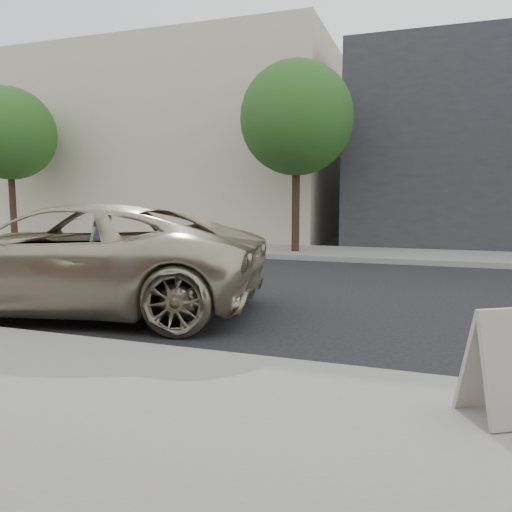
# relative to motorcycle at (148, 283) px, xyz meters

# --- Properties ---
(ground) EXTENTS (120.00, 120.00, 0.00)m
(ground) POSITION_rel_motorcycle_xyz_m (-1.86, -2.76, -0.60)
(ground) COLOR black
(ground) RESTS_ON ground
(far_sidewalk) EXTENTS (44.00, 3.00, 0.15)m
(far_sidewalk) POSITION_rel_motorcycle_xyz_m (-1.86, -9.26, -0.53)
(far_sidewalk) COLOR gray
(far_sidewalk) RESTS_ON ground
(far_building_cream) EXTENTS (14.00, 11.00, 8.00)m
(far_building_cream) POSITION_rel_motorcycle_xyz_m (7.14, -16.26, 3.40)
(far_building_cream) COLOR #BEB598
(far_building_cream) RESTS_ON ground
(street_tree_mid) EXTENTS (3.40, 3.40, 5.70)m
(street_tree_mid) POSITION_rel_motorcycle_xyz_m (0.14, -8.76, 3.54)
(street_tree_mid) COLOR #322017
(street_tree_mid) RESTS_ON far_sidewalk
(street_tree_right) EXTENTS (3.40, 3.40, 5.70)m
(street_tree_right) POSITION_rel_motorcycle_xyz_m (11.14, -8.76, 3.54)
(street_tree_right) COLOR #322017
(street_tree_right) RESTS_ON far_sidewalk
(motorcycle) EXTENTS (2.21, 0.82, 1.39)m
(motorcycle) POSITION_rel_motorcycle_xyz_m (0.00, 0.00, 0.00)
(motorcycle) COLOR black
(motorcycle) RESTS_ON ground
(minivan) EXTENTS (6.55, 3.91, 1.71)m
(minivan) POSITION_rel_motorcycle_xyz_m (1.64, -0.39, 0.25)
(minivan) COLOR #BBB092
(minivan) RESTS_ON ground
(sandwich_sign) EXTENTS (0.70, 0.69, 0.84)m
(sandwich_sign) POSITION_rel_motorcycle_xyz_m (-4.30, 2.04, -0.03)
(sandwich_sign) COLOR beige
(sandwich_sign) RESTS_ON near_sidewalk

